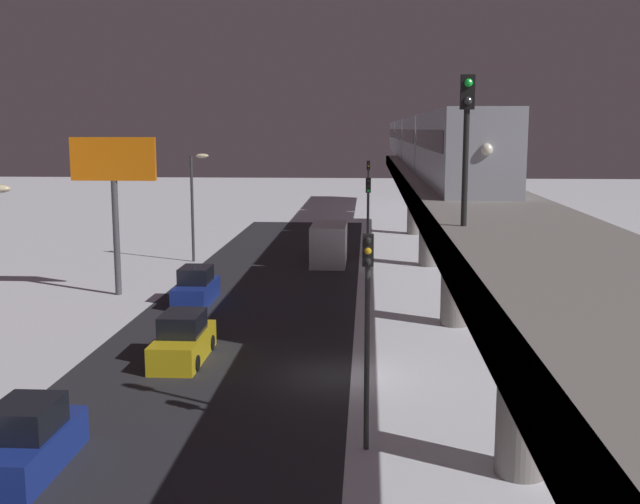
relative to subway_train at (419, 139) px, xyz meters
The scene contains 14 objects.
ground_plane 38.09m from the subway_train, 81.69° to the left, with size 240.00×240.00×0.00m, color white.
avenue_asphalt 39.10m from the subway_train, 74.31° to the left, with size 11.00×97.36×0.01m, color #28282D.
elevated_railway 36.83m from the subway_train, 89.86° to the left, with size 5.00×97.36×6.75m.
subway_train is the anchor object (origin of this frame).
rail_signal 44.25m from the subway_train, 87.86° to the left, with size 0.36×0.41×4.00m.
sedan_yellow 37.78m from the subway_train, 71.52° to the left, with size 1.91×4.71×1.97m.
sedan_blue 48.11m from the subway_train, 73.46° to the left, with size 1.80×4.34×1.97m.
sedan_blue_2 29.18m from the subway_train, 61.28° to the left, with size 1.80×4.44×1.97m.
box_truck 15.03m from the subway_train, 58.40° to the left, with size 2.40×7.40×2.80m.
traffic_light_near 43.92m from the subway_train, 84.46° to the left, with size 0.32×0.44×6.40m.
traffic_light_mid 19.00m from the subway_train, 76.81° to the left, with size 0.32×0.44×6.40m.
traffic_light_far 9.61m from the subway_train, 60.56° to the right, with size 0.32×0.44×6.40m.
commercial_billboard 29.47m from the subway_train, 51.29° to the left, with size 4.80×0.36×8.90m.
street_lamp_far 20.50m from the subway_train, 35.60° to the left, with size 1.35×0.44×7.65m.
Camera 1 is at (-1.13, 28.20, 9.34)m, focal length 43.01 mm.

